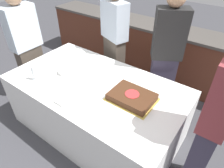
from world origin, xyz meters
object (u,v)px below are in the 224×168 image
person_cutting_cake (165,58)px  cake (132,97)px  person_seated_left (27,47)px  wine_glass (34,72)px  person_seated_right (213,124)px  person_standing_back (114,44)px  plate_stack (66,71)px

person_cutting_cake → cake: bearing=58.7°
person_seated_left → person_cutting_cake: bearing=-65.4°
wine_glass → person_seated_right: 1.88m
cake → person_seated_left: size_ratio=0.30×
person_seated_left → person_standing_back: (0.94, 0.79, 0.01)m
person_cutting_cake → person_seated_right: person_seated_right is taller
wine_glass → person_seated_left: bearing=151.1°
plate_stack → person_standing_back: bearing=81.2°
plate_stack → wine_glass: wine_glass is taller
cake → person_seated_right: 0.77m
cake → plate_stack: bearing=-176.7°
cake → person_cutting_cake: person_cutting_cake is taller
plate_stack → wine_glass: bearing=-119.0°
wine_glass → person_seated_right: bearing=10.8°
wine_glass → person_seated_right: size_ratio=0.11×
cake → person_standing_back: (-0.78, 0.77, 0.07)m
cake → plate_stack: cake is taller
person_seated_right → person_standing_back: person_seated_right is taller
person_cutting_cake → person_standing_back: person_cutting_cake is taller
person_seated_right → person_standing_back: (-1.54, 0.79, -0.04)m
plate_stack → person_seated_right: (1.67, 0.04, 0.12)m
person_standing_back → person_seated_left: bearing=60.8°
person_cutting_cake → person_seated_left: size_ratio=1.05×
cake → person_seated_right: size_ratio=0.28×
person_seated_left → cake: bearing=-89.5°
wine_glass → person_seated_left: (-0.64, 0.35, -0.02)m
person_cutting_cake → person_seated_left: (-1.72, -0.79, -0.04)m
cake → person_standing_back: person_standing_back is taller
person_seated_left → person_standing_back: person_standing_back is taller
plate_stack → wine_glass: size_ratio=1.10×
cake → person_cutting_cake: size_ratio=0.28×
cake → person_seated_right: bearing=-1.1°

